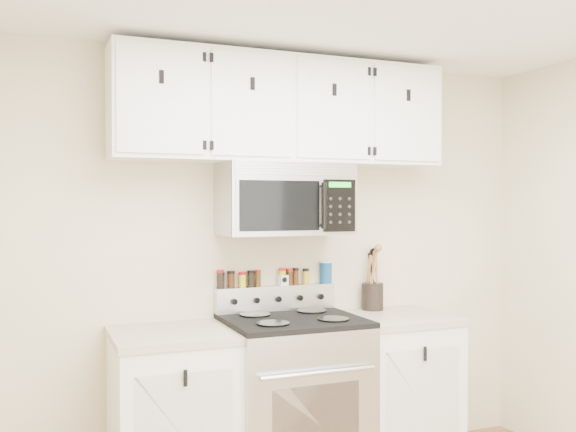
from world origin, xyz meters
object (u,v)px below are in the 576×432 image
object	(u,v)px
microwave	(285,199)
utensil_crock	(373,294)
range	(293,398)
salt_canister	(326,272)

from	to	relation	value
microwave	utensil_crock	world-z (taller)	microwave
microwave	range	bearing A→B (deg)	-90.23
range	utensil_crock	distance (m)	0.87
range	utensil_crock	bearing A→B (deg)	19.74
microwave	utensil_crock	distance (m)	0.89
utensil_crock	salt_canister	distance (m)	0.34
range	salt_canister	distance (m)	0.81
range	utensil_crock	world-z (taller)	utensil_crock
salt_canister	microwave	bearing A→B (deg)	-155.39
range	salt_canister	xyz separation A→B (m)	(0.34, 0.28, 0.68)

